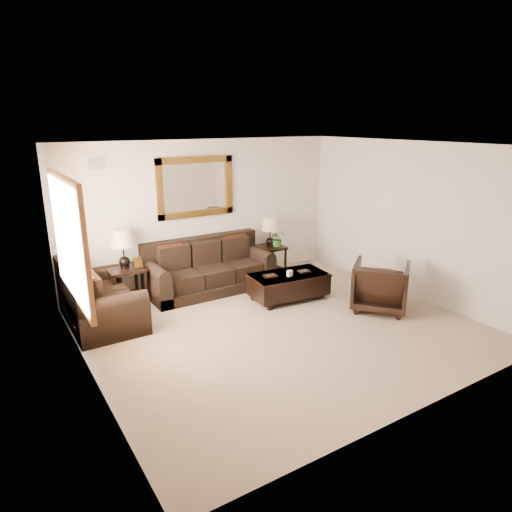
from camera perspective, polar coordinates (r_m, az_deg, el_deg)
room at (r=6.57m, az=3.20°, el=1.82°), size 5.51×5.01×2.71m
window at (r=6.34m, az=-22.25°, el=1.88°), size 0.07×1.96×1.66m
mirror at (r=8.49m, az=-7.55°, el=8.53°), size 1.50×0.06×1.10m
air_vent at (r=7.90m, az=-19.27°, el=10.81°), size 0.25×0.02×0.18m
sofa at (r=8.47m, az=-5.97°, el=-1.96°), size 2.30×0.99×0.94m
loveseat at (r=7.45m, az=-19.21°, el=-5.42°), size 1.00×1.68×0.95m
end_table_left at (r=7.92m, az=-16.18°, el=-0.01°), size 0.59×0.59×1.30m
end_table_right at (r=9.17m, az=1.77°, el=2.35°), size 0.53×0.53×1.17m
coffee_table at (r=8.02m, az=4.06°, el=-3.43°), size 1.41×0.86×0.57m
armchair at (r=7.79m, az=15.31°, el=-3.35°), size 1.17×1.18×0.89m
potted_plant at (r=9.17m, az=2.71°, el=1.99°), size 0.37×0.39×0.26m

